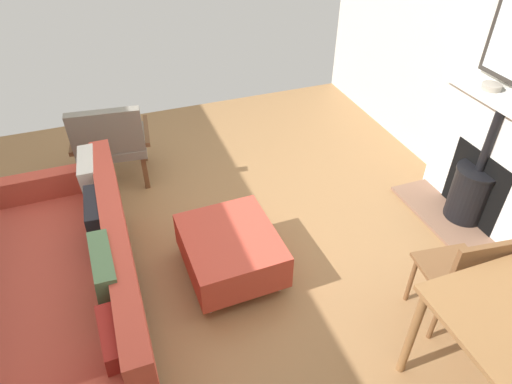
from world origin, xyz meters
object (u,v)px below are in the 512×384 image
(fireplace, at_px, (486,171))
(dining_chair_near_fireplace, at_px, (464,274))
(mantel_bowl_near, at_px, (492,86))
(sofa, at_px, (76,287))
(armchair_accent, at_px, (110,140))
(ottoman, at_px, (231,250))

(fireplace, height_order, dining_chair_near_fireplace, fireplace)
(fireplace, bearing_deg, mantel_bowl_near, -93.34)
(sofa, bearing_deg, dining_chair_near_fireplace, 159.82)
(fireplace, xyz_separation_m, mantel_bowl_near, (-0.01, -0.23, 0.63))
(mantel_bowl_near, relative_size, sofa, 0.07)
(dining_chair_near_fireplace, bearing_deg, sofa, -20.18)
(fireplace, distance_m, armchair_accent, 3.19)
(mantel_bowl_near, bearing_deg, fireplace, 86.66)
(ottoman, distance_m, dining_chair_near_fireplace, 1.55)
(ottoman, xyz_separation_m, armchair_accent, (0.66, -1.44, 0.24))
(fireplace, height_order, armchair_accent, fireplace)
(mantel_bowl_near, bearing_deg, ottoman, 3.75)
(armchair_accent, bearing_deg, ottoman, 114.69)
(sofa, xyz_separation_m, armchair_accent, (-0.39, -1.54, 0.12))
(armchair_accent, bearing_deg, fireplace, 151.38)
(sofa, distance_m, armchair_accent, 1.59)
(mantel_bowl_near, height_order, ottoman, mantel_bowl_near)
(armchair_accent, bearing_deg, mantel_bowl_near, 155.30)
(armchair_accent, bearing_deg, sofa, 75.75)
(fireplace, xyz_separation_m, armchair_accent, (2.80, -1.53, -0.00))
(ottoman, bearing_deg, fireplace, 177.52)
(mantel_bowl_near, distance_m, sofa, 3.30)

